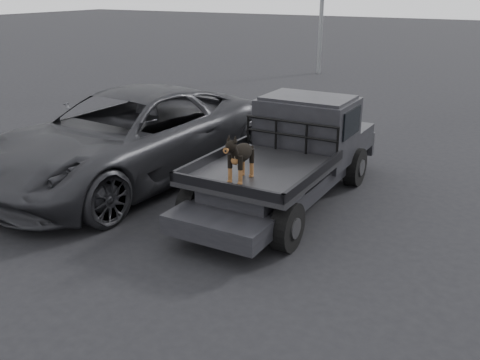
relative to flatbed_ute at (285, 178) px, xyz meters
The scene contains 6 objects.
ground 1.69m from the flatbed_ute, 78.77° to the right, with size 120.00×120.00×0.00m, color black.
flatbed_ute is the anchor object (origin of this frame).
ute_cab 1.31m from the flatbed_ute, 90.00° to the left, with size 1.72×1.30×0.88m, color black, non-canonical shape.
headache_rack 0.76m from the flatbed_ute, 90.00° to the left, with size 1.80×0.08×0.55m, color black, non-canonical shape.
dog 1.75m from the flatbed_ute, 92.05° to the right, with size 0.32×0.60×0.74m, color black, non-canonical shape.
parked_suv 3.31m from the flatbed_ute, behind, with size 3.00×6.51×1.81m, color #292A2E.
Camera 1 is at (3.46, -6.75, 3.78)m, focal length 40.00 mm.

